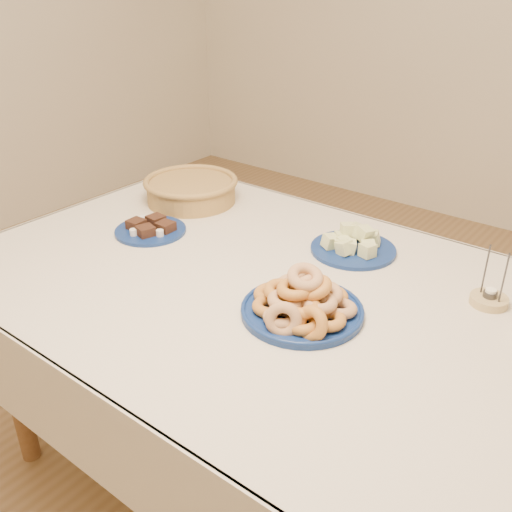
# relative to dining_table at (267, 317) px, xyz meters

# --- Properties ---
(ground) EXTENTS (5.00, 5.00, 0.00)m
(ground) POSITION_rel_dining_table_xyz_m (0.00, 0.00, -0.64)
(ground) COLOR olive
(ground) RESTS_ON ground
(dining_table) EXTENTS (1.71, 1.11, 0.75)m
(dining_table) POSITION_rel_dining_table_xyz_m (0.00, 0.00, 0.00)
(dining_table) COLOR brown
(dining_table) RESTS_ON ground
(donut_platter) EXTENTS (0.37, 0.37, 0.13)m
(donut_platter) POSITION_rel_dining_table_xyz_m (0.16, -0.07, 0.14)
(donut_platter) COLOR navy
(donut_platter) RESTS_ON dining_table
(melon_plate) EXTENTS (0.32, 0.32, 0.09)m
(melon_plate) POSITION_rel_dining_table_xyz_m (0.09, 0.30, 0.13)
(melon_plate) COLOR navy
(melon_plate) RESTS_ON dining_table
(brownie_plate) EXTENTS (0.24, 0.24, 0.04)m
(brownie_plate) POSITION_rel_dining_table_xyz_m (-0.48, 0.03, 0.12)
(brownie_plate) COLOR navy
(brownie_plate) RESTS_ON dining_table
(wicker_basket) EXTENTS (0.43, 0.43, 0.09)m
(wicker_basket) POSITION_rel_dining_table_xyz_m (-0.55, 0.29, 0.15)
(wicker_basket) COLOR olive
(wicker_basket) RESTS_ON dining_table
(candle_holder) EXTENTS (0.12, 0.12, 0.15)m
(candle_holder) POSITION_rel_dining_table_xyz_m (0.49, 0.25, 0.12)
(candle_holder) COLOR tan
(candle_holder) RESTS_ON dining_table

